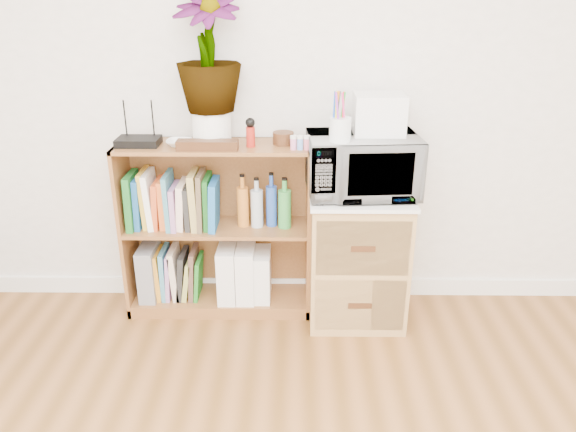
{
  "coord_description": "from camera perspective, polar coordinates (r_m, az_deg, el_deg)",
  "views": [
    {
      "loc": [
        0.07,
        -0.66,
        1.71
      ],
      "look_at": [
        0.03,
        1.95,
        0.62
      ],
      "focal_mm": 35.0,
      "sensor_mm": 36.0,
      "label": 1
    }
  ],
  "objects": [
    {
      "name": "router",
      "position": [
        2.95,
        -14.95,
        7.33
      ],
      "size": [
        0.21,
        0.15,
        0.04
      ],
      "primitive_type": "cube",
      "color": "black",
      "rests_on": "bookshelf"
    },
    {
      "name": "white_bowl",
      "position": [
        2.89,
        -10.97,
        7.31
      ],
      "size": [
        0.13,
        0.13,
        0.03
      ],
      "primitive_type": "imported",
      "color": "white",
      "rests_on": "bookshelf"
    },
    {
      "name": "potted_plant",
      "position": [
        2.83,
        -8.15,
        16.25
      ],
      "size": [
        0.32,
        0.32,
        0.58
      ],
      "primitive_type": "imported",
      "color": "#377E32",
      "rests_on": "plant_pot"
    },
    {
      "name": "wicker_unit",
      "position": [
        3.03,
        7.02,
        -4.2
      ],
      "size": [
        0.5,
        0.45,
        0.7
      ],
      "primitive_type": "cube",
      "color": "#9E7542",
      "rests_on": "ground"
    },
    {
      "name": "cookbooks",
      "position": [
        3.03,
        -11.56,
        1.47
      ],
      "size": [
        0.48,
        0.2,
        0.31
      ],
      "color": "#1B6825",
      "rests_on": "bookshelf"
    },
    {
      "name": "trinket_box",
      "position": [
        2.8,
        -8.19,
        7.15
      ],
      "size": [
        0.3,
        0.08,
        0.05
      ],
      "primitive_type": "cube",
      "color": "#391B0F",
      "rests_on": "bookshelf"
    },
    {
      "name": "skirting_board",
      "position": [
        3.35,
        -0.48,
        -7.1
      ],
      "size": [
        4.0,
        0.02,
        0.1
      ],
      "primitive_type": "cube",
      "color": "white",
      "rests_on": "ground"
    },
    {
      "name": "kokeshi_doll",
      "position": [
        2.82,
        -3.82,
        8.02
      ],
      "size": [
        0.04,
        0.04,
        0.1
      ],
      "primitive_type": "cylinder",
      "color": "#A71D14",
      "rests_on": "bookshelf"
    },
    {
      "name": "small_appliance",
      "position": [
        2.82,
        9.21,
        10.2
      ],
      "size": [
        0.25,
        0.2,
        0.19
      ],
      "primitive_type": "cube",
      "color": "white",
      "rests_on": "microwave"
    },
    {
      "name": "paint_jars",
      "position": [
        2.77,
        1.23,
        7.3
      ],
      "size": [
        0.11,
        0.04,
        0.05
      ],
      "primitive_type": "cube",
      "color": "#D0747B",
      "rests_on": "bookshelf"
    },
    {
      "name": "magazine_holder_right",
      "position": [
        3.14,
        -2.6,
        -5.94
      ],
      "size": [
        0.09,
        0.22,
        0.28
      ],
      "primitive_type": "cube",
      "color": "white",
      "rests_on": "bookshelf"
    },
    {
      "name": "file_box",
      "position": [
        3.24,
        -13.85,
        -5.4
      ],
      "size": [
        0.09,
        0.24,
        0.3
      ],
      "primitive_type": "cube",
      "color": "slate",
      "rests_on": "bookshelf"
    },
    {
      "name": "bookshelf",
      "position": [
        3.06,
        -7.14,
        -1.39
      ],
      "size": [
        1.0,
        0.3,
        0.95
      ],
      "primitive_type": "cube",
      "color": "brown",
      "rests_on": "ground"
    },
    {
      "name": "magazine_holder_left",
      "position": [
        3.15,
        -6.13,
        -5.62
      ],
      "size": [
        0.1,
        0.25,
        0.31
      ],
      "primitive_type": "cube",
      "color": "white",
      "rests_on": "bookshelf"
    },
    {
      "name": "plant_pot",
      "position": [
        2.9,
        -7.74,
        8.91
      ],
      "size": [
        0.2,
        0.2,
        0.17
      ],
      "primitive_type": "cylinder",
      "color": "white",
      "rests_on": "bookshelf"
    },
    {
      "name": "wooden_bowl",
      "position": [
        2.87,
        -0.49,
        7.91
      ],
      "size": [
        0.11,
        0.11,
        0.06
      ],
      "primitive_type": "cylinder",
      "color": "#3A2010",
      "rests_on": "bookshelf"
    },
    {
      "name": "liquor_bottles",
      "position": [
        2.97,
        -2.39,
        1.41
      ],
      "size": [
        0.29,
        0.07,
        0.28
      ],
      "color": "#C56F25",
      "rests_on": "bookshelf"
    },
    {
      "name": "pen_cup",
      "position": [
        2.66,
        5.31,
        8.75
      ],
      "size": [
        0.1,
        0.1,
        0.11
      ],
      "primitive_type": "cylinder",
      "color": "silver",
      "rests_on": "microwave"
    },
    {
      "name": "magazine_holder_mid",
      "position": [
        3.14,
        -4.29,
        -5.66
      ],
      "size": [
        0.1,
        0.25,
        0.31
      ],
      "primitive_type": "cube",
      "color": "white",
      "rests_on": "bookshelf"
    },
    {
      "name": "microwave",
      "position": [
        2.83,
        7.53,
        5.15
      ],
      "size": [
        0.57,
        0.41,
        0.3
      ],
      "primitive_type": "imported",
      "rotation": [
        0.0,
        0.0,
        0.07
      ],
      "color": "white",
      "rests_on": "wicker_unit"
    },
    {
      "name": "lower_books",
      "position": [
        3.21,
        -11.05,
        -5.75
      ],
      "size": [
        0.26,
        0.19,
        0.29
      ],
      "color": "orange",
      "rests_on": "bookshelf"
    }
  ]
}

